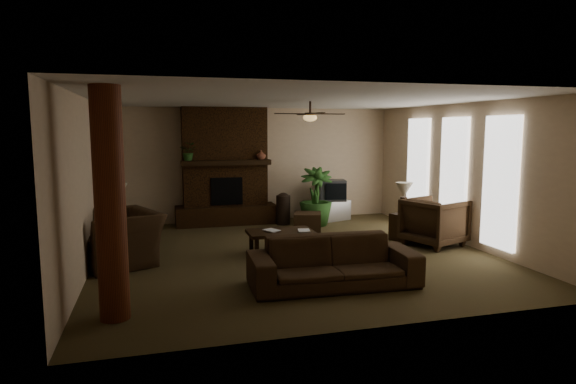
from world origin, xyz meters
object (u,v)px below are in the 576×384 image
object	(u,v)px
armchair_right	(435,220)
side_table_right	(406,227)
tv_stand	(332,210)
ottoman	(307,222)
coffee_table	(280,234)
lamp_left	(119,193)
armchair_left	(118,229)
floor_plant	(316,209)
sofa	(334,254)
floor_vase	(283,207)
log_column	(110,205)
lamp_right	(404,192)
side_table_left	(123,228)

from	to	relation	value
armchair_right	side_table_right	world-z (taller)	armchair_right
tv_stand	ottoman	bearing A→B (deg)	-152.50
coffee_table	lamp_left	bearing A→B (deg)	148.16
coffee_table	armchair_left	bearing A→B (deg)	178.30
floor_plant	sofa	bearing A→B (deg)	-105.24
armchair_right	floor_vase	distance (m)	3.69
coffee_table	log_column	bearing A→B (deg)	-137.67
ottoman	floor_vase	world-z (taller)	floor_vase
armchair_right	lamp_right	size ratio (longest dim) A/B	1.59
sofa	armchair_right	distance (m)	3.36
coffee_table	floor_plant	size ratio (longest dim) A/B	0.87
floor_vase	lamp_right	size ratio (longest dim) A/B	1.18
armchair_right	coffee_table	bearing A→B (deg)	65.85
side_table_right	coffee_table	bearing A→B (deg)	-172.62
armchair_left	armchair_right	distance (m)	5.94
log_column	armchair_right	bearing A→B (deg)	21.57
armchair_right	floor_vase	bearing A→B (deg)	18.43
armchair_right	floor_vase	world-z (taller)	armchair_right
armchair_left	coffee_table	size ratio (longest dim) A/B	1.15
armchair_left	ottoman	xyz separation A→B (m)	(3.94, 1.77, -0.40)
log_column	tv_stand	bearing A→B (deg)	48.13
coffee_table	lamp_right	xyz separation A→B (m)	(2.73, 0.41, 0.63)
tv_stand	side_table_right	xyz separation A→B (m)	(0.69, -2.52, 0.03)
log_column	armchair_left	distance (m)	2.68
log_column	tv_stand	xyz separation A→B (m)	(4.80, 5.35, -1.15)
sofa	tv_stand	distance (m)	5.22
log_column	lamp_left	size ratio (longest dim) A/B	4.31
ottoman	side_table_left	world-z (taller)	side_table_left
armchair_right	lamp_right	distance (m)	0.84
floor_vase	floor_plant	size ratio (longest dim) A/B	0.56
lamp_right	sofa	bearing A→B (deg)	-135.27
lamp_right	lamp_left	bearing A→B (deg)	166.02
armchair_left	lamp_right	xyz separation A→B (m)	(5.56, 0.32, 0.40)
coffee_table	floor_plant	distance (m)	2.78
lamp_left	side_table_right	world-z (taller)	lamp_left
floor_vase	armchair_left	bearing A→B (deg)	-144.18
sofa	side_table_left	xyz separation A→B (m)	(-3.14, 3.81, -0.20)
log_column	lamp_right	world-z (taller)	log_column
armchair_right	side_table_left	xyz separation A→B (m)	(-5.96, 1.98, -0.24)
tv_stand	lamp_right	size ratio (longest dim) A/B	1.31
coffee_table	lamp_right	bearing A→B (deg)	8.46
tv_stand	lamp_left	distance (m)	5.16
side_table_left	side_table_right	size ratio (longest dim) A/B	1.00
side_table_left	lamp_right	distance (m)	5.80
sofa	floor_vase	distance (m)	4.71
side_table_right	sofa	bearing A→B (deg)	-136.34
log_column	armchair_left	world-z (taller)	log_column
side_table_left	coffee_table	bearing A→B (deg)	-32.19
tv_stand	side_table_right	size ratio (longest dim) A/B	1.55
log_column	coffee_table	bearing A→B (deg)	42.33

